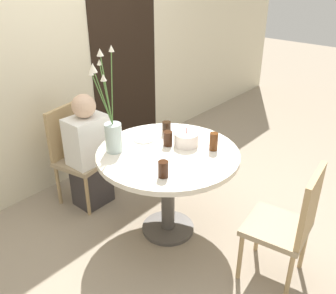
{
  "coord_description": "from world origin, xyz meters",
  "views": [
    {
      "loc": [
        -1.88,
        -1.61,
        2.04
      ],
      "look_at": [
        0.0,
        0.0,
        0.77
      ],
      "focal_mm": 40.0,
      "sensor_mm": 36.0,
      "label": 1
    }
  ],
  "objects_px": {
    "drink_glass_0": "(168,139)",
    "drink_glass_1": "(167,128)",
    "birthday_cake": "(186,139)",
    "person_guest": "(89,155)",
    "drink_glass_2": "(163,169)",
    "chair_near_front": "(290,221)",
    "side_plate": "(144,139)",
    "drink_glass_3": "(214,142)",
    "flower_vase": "(111,126)",
    "chair_left_flank": "(75,151)"
  },
  "relations": [
    {
      "from": "chair_left_flank",
      "to": "side_plate",
      "type": "xyz_separation_m",
      "value": [
        0.21,
        -0.66,
        0.24
      ]
    },
    {
      "from": "drink_glass_1",
      "to": "person_guest",
      "type": "bearing_deg",
      "value": 123.8
    },
    {
      "from": "birthday_cake",
      "to": "drink_glass_1",
      "type": "relative_size",
      "value": 1.73
    },
    {
      "from": "chair_near_front",
      "to": "birthday_cake",
      "type": "relative_size",
      "value": 4.78
    },
    {
      "from": "flower_vase",
      "to": "side_plate",
      "type": "height_order",
      "value": "flower_vase"
    },
    {
      "from": "side_plate",
      "to": "drink_glass_1",
      "type": "height_order",
      "value": "drink_glass_1"
    },
    {
      "from": "flower_vase",
      "to": "drink_glass_1",
      "type": "height_order",
      "value": "flower_vase"
    },
    {
      "from": "drink_glass_1",
      "to": "drink_glass_3",
      "type": "distance_m",
      "value": 0.45
    },
    {
      "from": "birthday_cake",
      "to": "drink_glass_1",
      "type": "distance_m",
      "value": 0.26
    },
    {
      "from": "drink_glass_2",
      "to": "drink_glass_3",
      "type": "bearing_deg",
      "value": -3.61
    },
    {
      "from": "chair_left_flank",
      "to": "chair_near_front",
      "type": "xyz_separation_m",
      "value": [
        0.3,
        -1.88,
        0.0
      ]
    },
    {
      "from": "flower_vase",
      "to": "drink_glass_2",
      "type": "distance_m",
      "value": 0.55
    },
    {
      "from": "chair_near_front",
      "to": "person_guest",
      "type": "bearing_deg",
      "value": -88.5
    },
    {
      "from": "chair_near_front",
      "to": "drink_glass_3",
      "type": "bearing_deg",
      "value": -107.31
    },
    {
      "from": "birthday_cake",
      "to": "flower_vase",
      "type": "height_order",
      "value": "flower_vase"
    },
    {
      "from": "birthday_cake",
      "to": "chair_left_flank",
      "type": "bearing_deg",
      "value": 109.97
    },
    {
      "from": "drink_glass_1",
      "to": "drink_glass_2",
      "type": "xyz_separation_m",
      "value": [
        -0.52,
        -0.42,
        0.0
      ]
    },
    {
      "from": "drink_glass_0",
      "to": "person_guest",
      "type": "bearing_deg",
      "value": 107.83
    },
    {
      "from": "chair_left_flank",
      "to": "flower_vase",
      "type": "distance_m",
      "value": 0.76
    },
    {
      "from": "drink_glass_3",
      "to": "drink_glass_1",
      "type": "bearing_deg",
      "value": 92.09
    },
    {
      "from": "flower_vase",
      "to": "drink_glass_3",
      "type": "distance_m",
      "value": 0.77
    },
    {
      "from": "chair_near_front",
      "to": "person_guest",
      "type": "relative_size",
      "value": 0.85
    },
    {
      "from": "chair_left_flank",
      "to": "drink_glass_0",
      "type": "relative_size",
      "value": 7.64
    },
    {
      "from": "chair_near_front",
      "to": "drink_glass_1",
      "type": "distance_m",
      "value": 1.2
    },
    {
      "from": "chair_near_front",
      "to": "flower_vase",
      "type": "distance_m",
      "value": 1.4
    },
    {
      "from": "chair_near_front",
      "to": "person_guest",
      "type": "height_order",
      "value": "person_guest"
    },
    {
      "from": "person_guest",
      "to": "drink_glass_1",
      "type": "bearing_deg",
      "value": -56.2
    },
    {
      "from": "side_plate",
      "to": "drink_glass_0",
      "type": "relative_size",
      "value": 1.4
    },
    {
      "from": "birthday_cake",
      "to": "drink_glass_0",
      "type": "bearing_deg",
      "value": 131.97
    },
    {
      "from": "birthday_cake",
      "to": "drink_glass_0",
      "type": "relative_size",
      "value": 1.6
    },
    {
      "from": "drink_glass_3",
      "to": "birthday_cake",
      "type": "bearing_deg",
      "value": 109.59
    },
    {
      "from": "birthday_cake",
      "to": "person_guest",
      "type": "distance_m",
      "value": 0.93
    },
    {
      "from": "side_plate",
      "to": "person_guest",
      "type": "bearing_deg",
      "value": 109.5
    },
    {
      "from": "flower_vase",
      "to": "drink_glass_2",
      "type": "relative_size",
      "value": 6.76
    },
    {
      "from": "chair_near_front",
      "to": "side_plate",
      "type": "xyz_separation_m",
      "value": [
        -0.1,
        1.23,
        0.24
      ]
    },
    {
      "from": "chair_near_front",
      "to": "drink_glass_1",
      "type": "xyz_separation_m",
      "value": [
        0.11,
        1.16,
        0.29
      ]
    },
    {
      "from": "drink_glass_0",
      "to": "drink_glass_3",
      "type": "relative_size",
      "value": 0.84
    },
    {
      "from": "chair_near_front",
      "to": "person_guest",
      "type": "xyz_separation_m",
      "value": [
        -0.27,
        1.73,
        -0.0
      ]
    },
    {
      "from": "person_guest",
      "to": "chair_near_front",
      "type": "bearing_deg",
      "value": -80.99
    },
    {
      "from": "flower_vase",
      "to": "side_plate",
      "type": "relative_size",
      "value": 4.72
    },
    {
      "from": "drink_glass_0",
      "to": "flower_vase",
      "type": "bearing_deg",
      "value": 142.5
    },
    {
      "from": "person_guest",
      "to": "drink_glass_2",
      "type": "bearing_deg",
      "value": -97.98
    },
    {
      "from": "drink_glass_0",
      "to": "drink_glass_3",
      "type": "bearing_deg",
      "value": -61.53
    },
    {
      "from": "flower_vase",
      "to": "drink_glass_3",
      "type": "xyz_separation_m",
      "value": [
        0.5,
        -0.57,
        -0.13
      ]
    },
    {
      "from": "drink_glass_2",
      "to": "flower_vase",
      "type": "bearing_deg",
      "value": 86.49
    },
    {
      "from": "drink_glass_1",
      "to": "person_guest",
      "type": "distance_m",
      "value": 0.74
    },
    {
      "from": "side_plate",
      "to": "drink_glass_0",
      "type": "bearing_deg",
      "value": -76.31
    },
    {
      "from": "chair_near_front",
      "to": "drink_glass_2",
      "type": "bearing_deg",
      "value": -68.44
    },
    {
      "from": "drink_glass_0",
      "to": "drink_glass_1",
      "type": "relative_size",
      "value": 1.08
    },
    {
      "from": "birthday_cake",
      "to": "drink_glass_2",
      "type": "distance_m",
      "value": 0.49
    }
  ]
}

